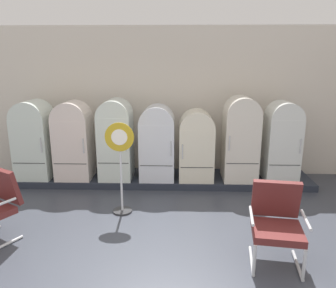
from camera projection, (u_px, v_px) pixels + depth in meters
The scene contains 12 objects.
ground at pixel (140, 276), 3.96m from camera, with size 12.00×10.00×0.05m, color #393D48.
back_wall at pixel (158, 102), 7.09m from camera, with size 11.76×0.12×3.10m.
display_plinth at pixel (156, 179), 6.86m from camera, with size 6.20×0.95×0.13m, color #252A36.
refrigerator_0 at pixel (34, 137), 6.61m from camera, with size 0.67×0.69×1.55m.
refrigerator_1 at pixel (73, 138), 6.55m from camera, with size 0.69×0.62×1.54m.
refrigerator_2 at pixel (116, 137), 6.55m from camera, with size 0.63×0.69×1.58m.
refrigerator_3 at pixel (157, 141), 6.53m from camera, with size 0.67×0.65×1.46m.
refrigerator_4 at pixel (196, 144), 6.50m from camera, with size 0.67×0.62×1.38m.
refrigerator_5 at pixel (241, 136), 6.47m from camera, with size 0.65×0.69×1.64m.
refrigerator_6 at pixel (282, 139), 6.42m from camera, with size 0.62×0.61×1.55m.
armchair_right at pixel (277, 220), 4.11m from camera, with size 0.72×0.76×1.00m.
sign_stand at pixel (121, 169), 5.34m from camera, with size 0.46×0.32×1.51m.
Camera 1 is at (0.44, -3.42, 2.49)m, focal length 35.76 mm.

